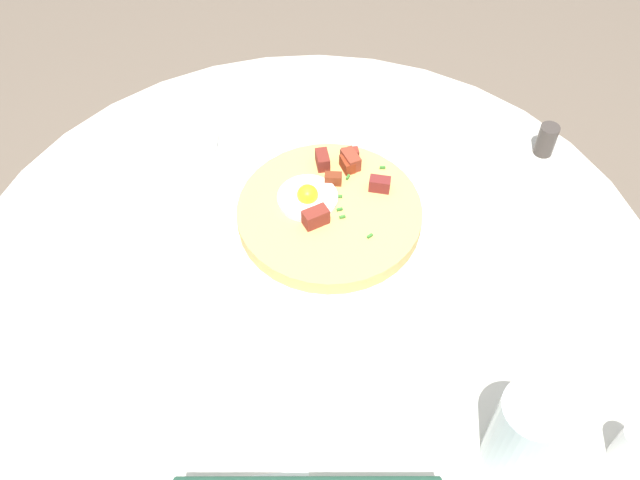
{
  "coord_description": "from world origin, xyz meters",
  "views": [
    {
      "loc": [
        -0.52,
        0.08,
        1.43
      ],
      "look_at": [
        0.04,
        -0.02,
        0.73
      ],
      "focal_mm": 39.23,
      "sensor_mm": 36.0,
      "label": 1
    }
  ],
  "objects_px": {
    "pizza_plate": "(329,222)",
    "pepper_shaker": "(546,140)",
    "water_glass": "(524,432)",
    "dining_table": "(311,342)",
    "bread_plate": "(155,143)",
    "breakfast_pizza": "(329,211)",
    "salt_shaker": "(629,445)"
  },
  "relations": [
    {
      "from": "water_glass",
      "to": "dining_table",
      "type": "bearing_deg",
      "value": 33.13
    },
    {
      "from": "breakfast_pizza",
      "to": "salt_shaker",
      "type": "xyz_separation_m",
      "value": [
        -0.37,
        -0.25,
        0.0
      ]
    },
    {
      "from": "dining_table",
      "to": "breakfast_pizza",
      "type": "distance_m",
      "value": 0.21
    },
    {
      "from": "pizza_plate",
      "to": "pepper_shaker",
      "type": "height_order",
      "value": "pepper_shaker"
    },
    {
      "from": "dining_table",
      "to": "pizza_plate",
      "type": "height_order",
      "value": "pizza_plate"
    },
    {
      "from": "breakfast_pizza",
      "to": "bread_plate",
      "type": "distance_m",
      "value": 0.3
    },
    {
      "from": "water_glass",
      "to": "pepper_shaker",
      "type": "height_order",
      "value": "water_glass"
    },
    {
      "from": "water_glass",
      "to": "salt_shaker",
      "type": "distance_m",
      "value": 0.12
    },
    {
      "from": "bread_plate",
      "to": "salt_shaker",
      "type": "distance_m",
      "value": 0.74
    },
    {
      "from": "dining_table",
      "to": "water_glass",
      "type": "distance_m",
      "value": 0.39
    },
    {
      "from": "dining_table",
      "to": "pepper_shaker",
      "type": "height_order",
      "value": "pepper_shaker"
    },
    {
      "from": "water_glass",
      "to": "pepper_shaker",
      "type": "xyz_separation_m",
      "value": [
        0.43,
        -0.2,
        -0.03
      ]
    },
    {
      "from": "bread_plate",
      "to": "dining_table",
      "type": "bearing_deg",
      "value": -145.43
    },
    {
      "from": "pepper_shaker",
      "to": "salt_shaker",
      "type": "bearing_deg",
      "value": 169.07
    },
    {
      "from": "salt_shaker",
      "to": "pepper_shaker",
      "type": "xyz_separation_m",
      "value": [
        0.45,
        -0.09,
        -0.0
      ]
    },
    {
      "from": "pizza_plate",
      "to": "water_glass",
      "type": "height_order",
      "value": "water_glass"
    },
    {
      "from": "water_glass",
      "to": "salt_shaker",
      "type": "xyz_separation_m",
      "value": [
        -0.02,
        -0.11,
        -0.03
      ]
    },
    {
      "from": "pizza_plate",
      "to": "salt_shaker",
      "type": "xyz_separation_m",
      "value": [
        -0.37,
        -0.25,
        0.02
      ]
    },
    {
      "from": "breakfast_pizza",
      "to": "bread_plate",
      "type": "bearing_deg",
      "value": 49.85
    },
    {
      "from": "dining_table",
      "to": "pepper_shaker",
      "type": "xyz_separation_m",
      "value": [
        0.16,
        -0.37,
        0.19
      ]
    },
    {
      "from": "bread_plate",
      "to": "water_glass",
      "type": "bearing_deg",
      "value": -146.14
    },
    {
      "from": "pizza_plate",
      "to": "water_glass",
      "type": "xyz_separation_m",
      "value": [
        -0.35,
        -0.14,
        0.05
      ]
    },
    {
      "from": "dining_table",
      "to": "breakfast_pizza",
      "type": "bearing_deg",
      "value": -25.4
    },
    {
      "from": "water_glass",
      "to": "bread_plate",
      "type": "bearing_deg",
      "value": 33.86
    },
    {
      "from": "bread_plate",
      "to": "salt_shaker",
      "type": "height_order",
      "value": "salt_shaker"
    },
    {
      "from": "salt_shaker",
      "to": "breakfast_pizza",
      "type": "bearing_deg",
      "value": 33.78
    },
    {
      "from": "breakfast_pizza",
      "to": "water_glass",
      "type": "distance_m",
      "value": 0.38
    },
    {
      "from": "dining_table",
      "to": "bread_plate",
      "type": "relative_size",
      "value": 4.92
    },
    {
      "from": "water_glass",
      "to": "salt_shaker",
      "type": "relative_size",
      "value": 2.02
    },
    {
      "from": "water_glass",
      "to": "pepper_shaker",
      "type": "bearing_deg",
      "value": -24.86
    },
    {
      "from": "pizza_plate",
      "to": "breakfast_pizza",
      "type": "distance_m",
      "value": 0.02
    },
    {
      "from": "pizza_plate",
      "to": "breakfast_pizza",
      "type": "relative_size",
      "value": 1.17
    }
  ]
}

